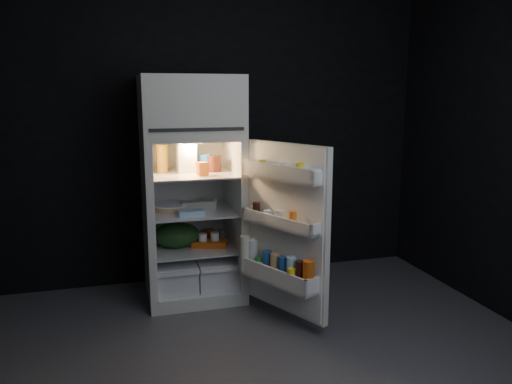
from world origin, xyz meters
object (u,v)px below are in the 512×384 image
object	(u,v)px
yogurt_tray	(210,243)
milk_jug	(186,157)
fridge_door	(283,232)
refrigerator	(191,181)
egg_carton	(198,205)

from	to	relation	value
yogurt_tray	milk_jug	bearing A→B (deg)	171.03
milk_jug	fridge_door	bearing A→B (deg)	-51.27
milk_jug	yogurt_tray	bearing A→B (deg)	-29.47
refrigerator	yogurt_tray	distance (m)	0.53
refrigerator	fridge_door	bearing A→B (deg)	-52.89
yogurt_tray	refrigerator	bearing A→B (deg)	163.03
milk_jug	egg_carton	size ratio (longest dim) A/B	0.87
refrigerator	egg_carton	bearing A→B (deg)	-49.11
milk_jug	egg_carton	bearing A→B (deg)	-30.07
yogurt_tray	egg_carton	bearing A→B (deg)	171.60
refrigerator	milk_jug	distance (m)	0.19
refrigerator	yogurt_tray	world-z (taller)	refrigerator
refrigerator	egg_carton	distance (m)	0.21
refrigerator	milk_jug	world-z (taller)	refrigerator
fridge_door	yogurt_tray	size ratio (longest dim) A/B	4.33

